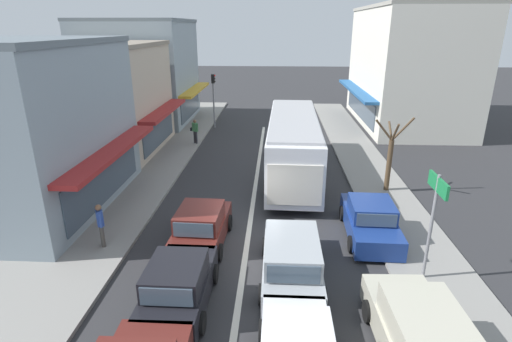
# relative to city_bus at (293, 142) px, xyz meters

# --- Properties ---
(ground_plane) EXTENTS (140.00, 140.00, 0.00)m
(ground_plane) POSITION_rel_city_bus_xyz_m (-1.92, -7.12, -1.88)
(ground_plane) COLOR #2D2D30
(lane_centre_line) EXTENTS (0.20, 28.00, 0.01)m
(lane_centre_line) POSITION_rel_city_bus_xyz_m (-1.92, -3.12, -1.88)
(lane_centre_line) COLOR silver
(lane_centre_line) RESTS_ON ground
(sidewalk_left) EXTENTS (5.20, 44.00, 0.14)m
(sidewalk_left) POSITION_rel_city_bus_xyz_m (-8.72, -1.12, -1.81)
(sidewalk_left) COLOR gray
(sidewalk_left) RESTS_ON ground
(kerb_right) EXTENTS (2.80, 44.00, 0.12)m
(kerb_right) POSITION_rel_city_bus_xyz_m (4.28, -1.12, -1.82)
(kerb_right) COLOR gray
(kerb_right) RESTS_ON ground
(shopfront_corner_near) EXTENTS (8.73, 9.02, 7.22)m
(shopfront_corner_near) POSITION_rel_city_bus_xyz_m (-12.10, -4.77, 1.73)
(shopfront_corner_near) COLOR #84939E
(shopfront_corner_near) RESTS_ON ground
(shopfront_mid_block) EXTENTS (8.50, 7.91, 6.76)m
(shopfront_mid_block) POSITION_rel_city_bus_xyz_m (-12.10, 3.84, 1.50)
(shopfront_mid_block) COLOR #B2A38E
(shopfront_mid_block) RESTS_ON ground
(shopfront_far_end) EXTENTS (8.95, 8.60, 8.20)m
(shopfront_far_end) POSITION_rel_city_bus_xyz_m (-12.10, 12.45, 2.21)
(shopfront_far_end) COLOR #84939E
(shopfront_far_end) RESTS_ON ground
(building_right_far) EXTENTS (8.10, 13.34, 9.17)m
(building_right_far) POSITION_rel_city_bus_xyz_m (9.56, 12.97, 2.70)
(building_right_far) COLOR silver
(building_right_far) RESTS_ON ground
(city_bus) EXTENTS (2.91, 10.91, 3.23)m
(city_bus) POSITION_rel_city_bus_xyz_m (0.00, 0.00, 0.00)
(city_bus) COLOR silver
(city_bus) RESTS_ON ground
(hatchback_adjacent_lane_lead) EXTENTS (1.93, 3.76, 1.54)m
(hatchback_adjacent_lane_lead) POSITION_rel_city_bus_xyz_m (-3.58, -7.58, -1.17)
(hatchback_adjacent_lane_lead) COLOR #561E19
(hatchback_adjacent_lane_lead) RESTS_ON ground
(wagon_behind_bus_near) EXTENTS (1.95, 4.50, 1.58)m
(wagon_behind_bus_near) POSITION_rel_city_bus_xyz_m (-0.35, -9.61, -1.14)
(wagon_behind_bus_near) COLOR #9EA3A8
(wagon_behind_bus_near) RESTS_ON ground
(hatchback_queue_gap_filler) EXTENTS (1.84, 3.71, 1.54)m
(hatchback_queue_gap_filler) POSITION_rel_city_bus_xyz_m (-3.59, -11.09, -1.17)
(hatchback_queue_gap_filler) COLOR black
(hatchback_queue_gap_filler) RESTS_ON ground
(parked_wagon_kerb_front) EXTENTS (2.05, 4.56, 1.58)m
(parked_wagon_kerb_front) POSITION_rel_city_bus_xyz_m (2.62, -12.86, -1.14)
(parked_wagon_kerb_front) COLOR #B7B29E
(parked_wagon_kerb_front) RESTS_ON ground
(parked_sedan_kerb_second) EXTENTS (1.98, 4.24, 1.47)m
(parked_sedan_kerb_second) POSITION_rel_city_bus_xyz_m (2.74, -6.62, -1.22)
(parked_sedan_kerb_second) COLOR navy
(parked_sedan_kerb_second) RESTS_ON ground
(traffic_light_downstreet) EXTENTS (0.32, 0.24, 4.20)m
(traffic_light_downstreet) POSITION_rel_city_bus_xyz_m (-5.86, 10.54, 0.97)
(traffic_light_downstreet) COLOR gray
(traffic_light_downstreet) RESTS_ON ground
(directional_road_sign) EXTENTS (0.10, 1.40, 3.60)m
(directional_road_sign) POSITION_rel_city_bus_xyz_m (3.86, -9.44, 0.80)
(directional_road_sign) COLOR gray
(directional_road_sign) RESTS_ON ground
(street_tree_right) EXTENTS (1.79, 1.63, 3.74)m
(street_tree_right) POSITION_rel_city_bus_xyz_m (4.52, -2.16, -0.13)
(street_tree_right) COLOR brown
(street_tree_right) RESTS_ON ground
(pedestrian_with_handbag_near) EXTENTS (0.61, 0.49, 1.63)m
(pedestrian_with_handbag_near) POSITION_rel_city_bus_xyz_m (-6.40, 5.47, -0.81)
(pedestrian_with_handbag_near) COLOR #333338
(pedestrian_with_handbag_near) RESTS_ON sidewalk_left
(pedestrian_browsing_midblock) EXTENTS (0.37, 0.51, 1.63)m
(pedestrian_browsing_midblock) POSITION_rel_city_bus_xyz_m (-7.11, -8.11, -0.81)
(pedestrian_browsing_midblock) COLOR #4C4742
(pedestrian_browsing_midblock) RESTS_ON sidewalk_left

